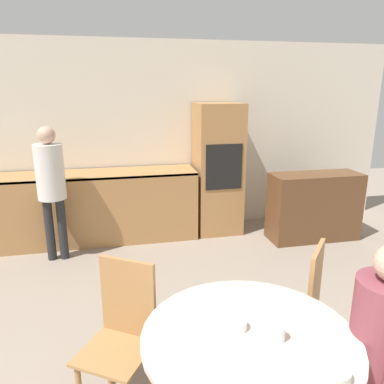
{
  "coord_description": "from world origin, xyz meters",
  "views": [
    {
      "loc": [
        -0.67,
        -0.09,
        1.99
      ],
      "look_at": [
        -0.01,
        2.95,
        1.11
      ],
      "focal_mm": 35.0,
      "sensor_mm": 36.0,
      "label": 1
    }
  ],
  "objects_px": {
    "bowl_centre": "(333,374)",
    "person_standing": "(51,179)",
    "cup": "(278,333)",
    "dining_table": "(248,373)",
    "sideboard": "(314,207)",
    "oven_unit": "(218,169)",
    "chair_far_left": "(122,328)",
    "bowl_near": "(235,324)",
    "chair_far_right": "(300,302)"
  },
  "relations": [
    {
      "from": "bowl_centre",
      "to": "person_standing",
      "type": "bearing_deg",
      "value": 116.28
    },
    {
      "from": "person_standing",
      "to": "cup",
      "type": "height_order",
      "value": "person_standing"
    },
    {
      "from": "dining_table",
      "to": "sideboard",
      "type": "bearing_deg",
      "value": 54.42
    },
    {
      "from": "oven_unit",
      "to": "chair_far_left",
      "type": "xyz_separation_m",
      "value": [
        -1.42,
        -2.8,
        -0.37
      ]
    },
    {
      "from": "bowl_near",
      "to": "bowl_centre",
      "type": "relative_size",
      "value": 0.82
    },
    {
      "from": "cup",
      "to": "bowl_near",
      "type": "distance_m",
      "value": 0.22
    },
    {
      "from": "sideboard",
      "to": "cup",
      "type": "relative_size",
      "value": 14.65
    },
    {
      "from": "sideboard",
      "to": "person_standing",
      "type": "bearing_deg",
      "value": 178.85
    },
    {
      "from": "chair_far_right",
      "to": "person_standing",
      "type": "relative_size",
      "value": 0.61
    },
    {
      "from": "oven_unit",
      "to": "person_standing",
      "type": "height_order",
      "value": "oven_unit"
    },
    {
      "from": "cup",
      "to": "bowl_near",
      "type": "xyz_separation_m",
      "value": [
        -0.18,
        0.13,
        -0.02
      ]
    },
    {
      "from": "dining_table",
      "to": "oven_unit",
      "type": "bearing_deg",
      "value": 76.66
    },
    {
      "from": "oven_unit",
      "to": "cup",
      "type": "bearing_deg",
      "value": -101.13
    },
    {
      "from": "chair_far_left",
      "to": "oven_unit",
      "type": "bearing_deg",
      "value": 95.95
    },
    {
      "from": "person_standing",
      "to": "bowl_centre",
      "type": "bearing_deg",
      "value": -63.72
    },
    {
      "from": "oven_unit",
      "to": "cup",
      "type": "distance_m",
      "value": 3.46
    },
    {
      "from": "bowl_centre",
      "to": "chair_far_right",
      "type": "bearing_deg",
      "value": 68.9
    },
    {
      "from": "sideboard",
      "to": "person_standing",
      "type": "relative_size",
      "value": 0.76
    },
    {
      "from": "oven_unit",
      "to": "chair_far_right",
      "type": "relative_size",
      "value": 1.86
    },
    {
      "from": "dining_table",
      "to": "chair_far_left",
      "type": "relative_size",
      "value": 1.17
    },
    {
      "from": "oven_unit",
      "to": "sideboard",
      "type": "height_order",
      "value": "oven_unit"
    },
    {
      "from": "sideboard",
      "to": "bowl_near",
      "type": "height_order",
      "value": "sideboard"
    },
    {
      "from": "chair_far_left",
      "to": "bowl_centre",
      "type": "bearing_deg",
      "value": -12.34
    },
    {
      "from": "sideboard",
      "to": "dining_table",
      "type": "height_order",
      "value": "sideboard"
    },
    {
      "from": "sideboard",
      "to": "chair_far_right",
      "type": "distance_m",
      "value": 2.58
    },
    {
      "from": "chair_far_left",
      "to": "bowl_centre",
      "type": "relative_size",
      "value": 6.49
    },
    {
      "from": "sideboard",
      "to": "person_standing",
      "type": "distance_m",
      "value": 3.34
    },
    {
      "from": "chair_far_right",
      "to": "person_standing",
      "type": "height_order",
      "value": "person_standing"
    },
    {
      "from": "bowl_near",
      "to": "bowl_centre",
      "type": "bearing_deg",
      "value": -54.79
    },
    {
      "from": "chair_far_right",
      "to": "bowl_near",
      "type": "distance_m",
      "value": 0.87
    },
    {
      "from": "dining_table",
      "to": "chair_far_right",
      "type": "height_order",
      "value": "chair_far_right"
    },
    {
      "from": "dining_table",
      "to": "chair_far_right",
      "type": "relative_size",
      "value": 1.17
    },
    {
      "from": "dining_table",
      "to": "bowl_centre",
      "type": "relative_size",
      "value": 7.57
    },
    {
      "from": "chair_far_left",
      "to": "person_standing",
      "type": "bearing_deg",
      "value": 139.68
    },
    {
      "from": "person_standing",
      "to": "chair_far_right",
      "type": "bearing_deg",
      "value": -49.49
    },
    {
      "from": "sideboard",
      "to": "cup",
      "type": "height_order",
      "value": "sideboard"
    },
    {
      "from": "oven_unit",
      "to": "person_standing",
      "type": "relative_size",
      "value": 1.13
    },
    {
      "from": "dining_table",
      "to": "person_standing",
      "type": "xyz_separation_m",
      "value": [
        -1.33,
        2.82,
        0.45
      ]
    },
    {
      "from": "sideboard",
      "to": "chair_far_left",
      "type": "bearing_deg",
      "value": -139.47
    },
    {
      "from": "dining_table",
      "to": "bowl_near",
      "type": "xyz_separation_m",
      "value": [
        -0.06,
        0.06,
        0.26
      ]
    },
    {
      "from": "oven_unit",
      "to": "dining_table",
      "type": "height_order",
      "value": "oven_unit"
    },
    {
      "from": "person_standing",
      "to": "bowl_centre",
      "type": "distance_m",
      "value": 3.55
    },
    {
      "from": "dining_table",
      "to": "bowl_centre",
      "type": "height_order",
      "value": "bowl_centre"
    },
    {
      "from": "cup",
      "to": "bowl_near",
      "type": "relative_size",
      "value": 0.67
    },
    {
      "from": "chair_far_left",
      "to": "bowl_near",
      "type": "xyz_separation_m",
      "value": [
        0.58,
        -0.46,
        0.26
      ]
    },
    {
      "from": "chair_far_left",
      "to": "person_standing",
      "type": "xyz_separation_m",
      "value": [
        -0.69,
        2.29,
        0.45
      ]
    },
    {
      "from": "oven_unit",
      "to": "chair_far_right",
      "type": "xyz_separation_m",
      "value": [
        -0.19,
        -2.76,
        -0.37
      ]
    },
    {
      "from": "sideboard",
      "to": "person_standing",
      "type": "height_order",
      "value": "person_standing"
    },
    {
      "from": "oven_unit",
      "to": "bowl_centre",
      "type": "bearing_deg",
      "value": -98.38
    },
    {
      "from": "chair_far_right",
      "to": "bowl_centre",
      "type": "height_order",
      "value": "chair_far_right"
    }
  ]
}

